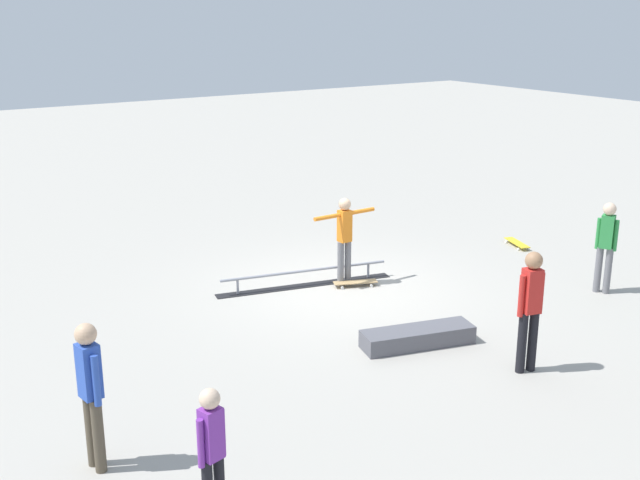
{
  "coord_description": "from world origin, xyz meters",
  "views": [
    {
      "loc": [
        7.65,
        10.84,
        4.9
      ],
      "look_at": [
        0.5,
        -0.03,
        1.0
      ],
      "focal_mm": 43.87,
      "sensor_mm": 36.0,
      "label": 1
    }
  ],
  "objects": [
    {
      "name": "ground_plane",
      "position": [
        0.0,
        0.0,
        0.0
      ],
      "size": [
        60.0,
        60.0,
        0.0
      ],
      "primitive_type": "plane",
      "color": "#ADA89E"
    },
    {
      "name": "grind_rail",
      "position": [
        0.5,
        -0.53,
        0.13
      ],
      "size": [
        3.29,
        0.96,
        0.31
      ],
      "rotation": [
        0.0,
        0.0,
        -0.22
      ],
      "color": "black",
      "rests_on": "ground_plane"
    },
    {
      "name": "skate_ledge",
      "position": [
        0.48,
        2.61,
        0.14
      ],
      "size": [
        1.79,
        0.9,
        0.27
      ],
      "primitive_type": "cube",
      "rotation": [
        0.0,
        0.0,
        -0.25
      ],
      "color": "#595960",
      "rests_on": "ground_plane"
    },
    {
      "name": "skater_main",
      "position": [
        -0.16,
        -0.22,
        0.94
      ],
      "size": [
        1.31,
        0.22,
        1.62
      ],
      "rotation": [
        0.0,
        0.0,
        0.02
      ],
      "color": "slate",
      "rests_on": "ground_plane"
    },
    {
      "name": "skateboard_main",
      "position": [
        -0.26,
        -0.01,
        0.07
      ],
      "size": [
        0.82,
        0.48,
        0.09
      ],
      "rotation": [
        0.0,
        0.0,
        2.76
      ],
      "color": "tan",
      "rests_on": "ground_plane"
    },
    {
      "name": "bystander_purple_shirt",
      "position": [
        4.91,
        4.79,
        0.84
      ],
      "size": [
        0.34,
        0.22,
        1.48
      ],
      "rotation": [
        0.0,
        0.0,
        0.26
      ],
      "color": "black",
      "rests_on": "ground_plane"
    },
    {
      "name": "bystander_red_shirt",
      "position": [
        -0.22,
        4.1,
        0.99
      ],
      "size": [
        0.4,
        0.25,
        1.75
      ],
      "rotation": [
        0.0,
        0.0,
        2.93
      ],
      "color": "black",
      "rests_on": "ground_plane"
    },
    {
      "name": "bystander_green_shirt",
      "position": [
        -3.74,
        2.66,
        0.93
      ],
      "size": [
        0.27,
        0.36,
        1.65
      ],
      "rotation": [
        0.0,
        0.0,
        2.04
      ],
      "color": "slate",
      "rests_on": "ground_plane"
    },
    {
      "name": "bystander_blue_shirt",
      "position": [
        5.55,
        3.17,
        0.97
      ],
      "size": [
        0.24,
        0.39,
        1.72
      ],
      "rotation": [
        0.0,
        0.0,
        4.86
      ],
      "color": "brown",
      "rests_on": "ground_plane"
    },
    {
      "name": "loose_skateboard_yellow",
      "position": [
        -4.59,
        -0.13,
        0.07
      ],
      "size": [
        0.45,
        0.82,
        0.09
      ],
      "rotation": [
        0.0,
        0.0,
        4.38
      ],
      "color": "yellow",
      "rests_on": "ground_plane"
    }
  ]
}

